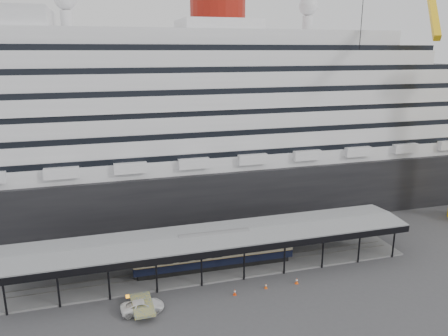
# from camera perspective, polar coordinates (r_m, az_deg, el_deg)

# --- Properties ---
(ground) EXTENTS (200.00, 200.00, 0.00)m
(ground) POSITION_cam_1_polar(r_m,az_deg,el_deg) (58.57, 0.15, -15.14)
(ground) COLOR #3D3D40
(ground) RESTS_ON ground
(cruise_ship) EXTENTS (130.00, 30.00, 43.90)m
(cruise_ship) POSITION_cam_1_polar(r_m,az_deg,el_deg) (82.54, -6.15, 7.27)
(cruise_ship) COLOR black
(cruise_ship) RESTS_ON ground
(platform_canopy) EXTENTS (56.00, 9.18, 5.30)m
(platform_canopy) POSITION_cam_1_polar(r_m,az_deg,el_deg) (61.70, -1.19, -11.00)
(platform_canopy) COLOR slate
(platform_canopy) RESTS_ON ground
(port_truck) EXTENTS (5.08, 2.48, 1.39)m
(port_truck) POSITION_cam_1_polar(r_m,az_deg,el_deg) (54.16, -10.60, -17.33)
(port_truck) COLOR white
(port_truck) RESTS_ON ground
(pullman_carriage) EXTENTS (22.42, 3.24, 21.97)m
(pullman_carriage) POSITION_cam_1_polar(r_m,az_deg,el_deg) (61.54, -1.30, -10.75)
(pullman_carriage) COLOR black
(pullman_carriage) RESTS_ON ground
(traffic_cone_left) EXTENTS (0.52, 0.52, 0.82)m
(traffic_cone_left) POSITION_cam_1_polar(r_m,az_deg,el_deg) (56.52, 1.42, -15.89)
(traffic_cone_left) COLOR red
(traffic_cone_left) RESTS_ON ground
(traffic_cone_mid) EXTENTS (0.41, 0.41, 0.69)m
(traffic_cone_mid) POSITION_cam_1_polar(r_m,az_deg,el_deg) (58.15, 5.50, -15.08)
(traffic_cone_mid) COLOR #F75A0D
(traffic_cone_mid) RESTS_ON ground
(traffic_cone_right) EXTENTS (0.43, 0.43, 0.84)m
(traffic_cone_right) POSITION_cam_1_polar(r_m,az_deg,el_deg) (59.62, 9.48, -14.33)
(traffic_cone_right) COLOR #F3520D
(traffic_cone_right) RESTS_ON ground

